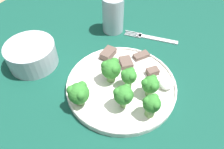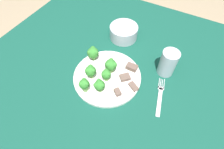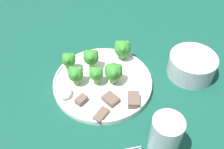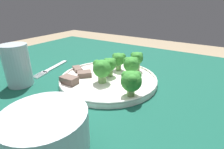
{
  "view_description": "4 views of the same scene",
  "coord_description": "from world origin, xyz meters",
  "px_view_note": "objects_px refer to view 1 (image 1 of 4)",
  "views": [
    {
      "loc": [
        -0.31,
        -0.24,
        1.15
      ],
      "look_at": [
        -0.01,
        -0.05,
        0.74
      ],
      "focal_mm": 35.0,
      "sensor_mm": 36.0,
      "label": 1
    },
    {
      "loc": [
        0.22,
        -0.44,
        1.31
      ],
      "look_at": [
        0.02,
        -0.07,
        0.73
      ],
      "focal_mm": 28.0,
      "sensor_mm": 36.0,
      "label": 2
    },
    {
      "loc": [
        0.5,
        -0.04,
        1.26
      ],
      "look_at": [
        0.01,
        -0.05,
        0.75
      ],
      "focal_mm": 42.0,
      "sensor_mm": 36.0,
      "label": 3
    },
    {
      "loc": [
        -0.26,
        0.31,
        0.92
      ],
      "look_at": [
        -0.02,
        -0.07,
        0.73
      ],
      "focal_mm": 28.0,
      "sensor_mm": 36.0,
      "label": 4
    }
  ],
  "objects_px": {
    "drinking_glass": "(113,16)",
    "cream_bowl": "(32,55)",
    "dinner_plate": "(122,84)",
    "fork": "(151,38)"
  },
  "relations": [
    {
      "from": "dinner_plate",
      "to": "drinking_glass",
      "type": "relative_size",
      "value": 2.42
    },
    {
      "from": "cream_bowl",
      "to": "drinking_glass",
      "type": "xyz_separation_m",
      "value": [
        0.25,
        -0.11,
        0.02
      ]
    },
    {
      "from": "drinking_glass",
      "to": "cream_bowl",
      "type": "bearing_deg",
      "value": 156.81
    },
    {
      "from": "fork",
      "to": "cream_bowl",
      "type": "bearing_deg",
      "value": 139.59
    },
    {
      "from": "cream_bowl",
      "to": "fork",
      "type": "bearing_deg",
      "value": -40.41
    },
    {
      "from": "dinner_plate",
      "to": "cream_bowl",
      "type": "xyz_separation_m",
      "value": [
        -0.06,
        0.26,
        0.02
      ]
    },
    {
      "from": "dinner_plate",
      "to": "drinking_glass",
      "type": "xyz_separation_m",
      "value": [
        0.2,
        0.15,
        0.04
      ]
    },
    {
      "from": "dinner_plate",
      "to": "drinking_glass",
      "type": "distance_m",
      "value": 0.25
    },
    {
      "from": "drinking_glass",
      "to": "dinner_plate",
      "type": "bearing_deg",
      "value": -143.16
    },
    {
      "from": "fork",
      "to": "cream_bowl",
      "type": "xyz_separation_m",
      "value": [
        -0.28,
        0.24,
        0.03
      ]
    }
  ]
}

